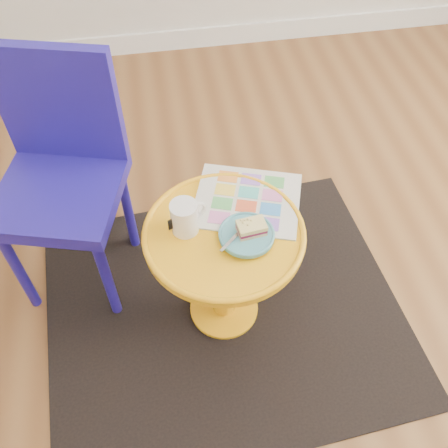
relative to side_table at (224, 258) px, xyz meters
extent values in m
plane|color=brown|center=(0.31, -0.18, -0.34)|extent=(4.00, 4.00, 0.00)
cube|color=white|center=(0.31, 1.81, -0.28)|extent=(4.00, 0.02, 0.12)
cube|color=black|center=(0.00, 0.00, -0.34)|extent=(1.37, 1.19, 0.01)
cylinder|color=#F5A714|center=(0.00, 0.00, -0.33)|extent=(0.25, 0.25, 0.02)
cylinder|color=#F5A714|center=(0.00, 0.00, -0.11)|extent=(0.08, 0.08, 0.43)
cylinder|color=#F5A714|center=(0.00, 0.00, 0.12)|extent=(0.50, 0.50, 0.03)
cylinder|color=#201693|center=(-0.70, 0.15, -0.13)|extent=(0.04, 0.04, 0.42)
cylinder|color=#201693|center=(-0.40, 0.07, -0.13)|extent=(0.04, 0.04, 0.42)
cylinder|color=#201693|center=(-0.61, 0.46, -0.13)|extent=(0.04, 0.04, 0.42)
cylinder|color=#201693|center=(-0.31, 0.37, -0.13)|extent=(0.04, 0.04, 0.42)
cube|color=#201693|center=(-0.51, 0.26, 0.12)|extent=(0.49, 0.49, 0.05)
cube|color=#201693|center=(-0.46, 0.43, 0.34)|extent=(0.39, 0.15, 0.41)
cube|color=silver|center=(0.10, 0.11, 0.14)|extent=(0.41, 0.37, 0.01)
cylinder|color=white|center=(-0.11, 0.03, 0.19)|extent=(0.08, 0.08, 0.11)
torus|color=white|center=(-0.07, 0.05, 0.19)|extent=(0.06, 0.04, 0.06)
cylinder|color=#D1B78C|center=(-0.11, 0.03, 0.24)|extent=(0.08, 0.08, 0.01)
cylinder|color=#519DAB|center=(0.06, -0.04, 0.14)|extent=(0.07, 0.07, 0.01)
cylinder|color=#519DAB|center=(0.06, -0.04, 0.15)|extent=(0.17, 0.17, 0.01)
cube|color=#D3BC8C|center=(0.08, -0.03, 0.16)|extent=(0.09, 0.06, 0.01)
cube|color=maroon|center=(0.08, -0.03, 0.17)|extent=(0.09, 0.06, 0.01)
cube|color=#EADB8C|center=(0.08, -0.03, 0.19)|extent=(0.09, 0.07, 0.01)
cube|color=silver|center=(0.02, -0.05, 0.16)|extent=(0.09, 0.08, 0.00)
cube|color=silver|center=(0.07, 0.00, 0.16)|extent=(0.04, 0.04, 0.00)
camera|label=1|loc=(-0.16, -0.93, 1.33)|focal=40.00mm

